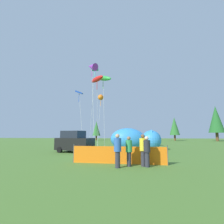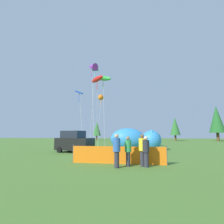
{
  "view_description": "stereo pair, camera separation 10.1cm",
  "coord_description": "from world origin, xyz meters",
  "px_view_note": "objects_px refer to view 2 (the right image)",
  "views": [
    {
      "loc": [
        2.61,
        -15.73,
        1.92
      ],
      "look_at": [
        0.24,
        5.21,
        4.54
      ],
      "focal_mm": 28.0,
      "sensor_mm": 36.0,
      "label": 1
    },
    {
      "loc": [
        2.71,
        -15.72,
        1.92
      ],
      "look_at": [
        0.24,
        5.21,
        4.54
      ],
      "focal_mm": 28.0,
      "sensor_mm": 36.0,
      "label": 2
    }
  ],
  "objects_px": {
    "kite_red_lizard": "(97,79)",
    "kite_green_fish": "(103,78)",
    "folding_chair": "(142,150)",
    "spectator_in_grey_shirt": "(146,150)",
    "spectator_in_blue_shirt": "(142,149)",
    "kite_purple_delta": "(92,67)",
    "spectator_in_black_shirt": "(128,150)",
    "kite_teal_diamond": "(95,70)",
    "kite_blue_box": "(79,93)",
    "kite_orange_flower": "(101,97)",
    "parked_car": "(74,142)",
    "inflatable_cat": "(134,140)",
    "spectator_in_yellow_shirt": "(117,149)"
  },
  "relations": [
    {
      "from": "kite_red_lizard",
      "to": "kite_green_fish",
      "type": "bearing_deg",
      "value": 30.74
    },
    {
      "from": "folding_chair",
      "to": "spectator_in_grey_shirt",
      "type": "bearing_deg",
      "value": -52.19
    },
    {
      "from": "spectator_in_blue_shirt",
      "to": "kite_purple_delta",
      "type": "height_order",
      "value": "kite_purple_delta"
    },
    {
      "from": "kite_green_fish",
      "to": "spectator_in_blue_shirt",
      "type": "bearing_deg",
      "value": -67.45
    },
    {
      "from": "spectator_in_black_shirt",
      "to": "kite_red_lizard",
      "type": "xyz_separation_m",
      "value": [
        -3.93,
        9.58,
        7.53
      ]
    },
    {
      "from": "kite_teal_diamond",
      "to": "kite_blue_box",
      "type": "height_order",
      "value": "kite_teal_diamond"
    },
    {
      "from": "kite_green_fish",
      "to": "spectator_in_black_shirt",
      "type": "bearing_deg",
      "value": -71.95
    },
    {
      "from": "spectator_in_blue_shirt",
      "to": "kite_orange_flower",
      "type": "bearing_deg",
      "value": 109.53
    },
    {
      "from": "spectator_in_black_shirt",
      "to": "kite_orange_flower",
      "type": "height_order",
      "value": "kite_orange_flower"
    },
    {
      "from": "parked_car",
      "to": "kite_orange_flower",
      "type": "distance_m",
      "value": 10.24
    },
    {
      "from": "spectator_in_grey_shirt",
      "to": "kite_orange_flower",
      "type": "xyz_separation_m",
      "value": [
        -5.51,
        15.19,
        6.43
      ]
    },
    {
      "from": "inflatable_cat",
      "to": "spectator_in_black_shirt",
      "type": "xyz_separation_m",
      "value": [
        -0.48,
        -10.42,
        -0.23
      ]
    },
    {
      "from": "folding_chair",
      "to": "kite_teal_diamond",
      "type": "xyz_separation_m",
      "value": [
        -5.98,
        7.95,
        10.27
      ]
    },
    {
      "from": "spectator_in_yellow_shirt",
      "to": "kite_orange_flower",
      "type": "bearing_deg",
      "value": 103.78
    },
    {
      "from": "folding_chair",
      "to": "kite_teal_diamond",
      "type": "height_order",
      "value": "kite_teal_diamond"
    },
    {
      "from": "spectator_in_grey_shirt",
      "to": "kite_green_fish",
      "type": "xyz_separation_m",
      "value": [
        -4.3,
        10.1,
        7.75
      ]
    },
    {
      "from": "folding_chair",
      "to": "spectator_in_grey_shirt",
      "type": "height_order",
      "value": "spectator_in_grey_shirt"
    },
    {
      "from": "spectator_in_blue_shirt",
      "to": "kite_blue_box",
      "type": "bearing_deg",
      "value": 124.38
    },
    {
      "from": "parked_car",
      "to": "spectator_in_blue_shirt",
      "type": "relative_size",
      "value": 2.25
    },
    {
      "from": "parked_car",
      "to": "spectator_in_grey_shirt",
      "type": "bearing_deg",
      "value": -28.1
    },
    {
      "from": "kite_green_fish",
      "to": "spectator_in_yellow_shirt",
      "type": "bearing_deg",
      "value": -76.02
    },
    {
      "from": "spectator_in_black_shirt",
      "to": "kite_purple_delta",
      "type": "relative_size",
      "value": 0.16
    },
    {
      "from": "folding_chair",
      "to": "kite_blue_box",
      "type": "height_order",
      "value": "kite_blue_box"
    },
    {
      "from": "folding_chair",
      "to": "kite_blue_box",
      "type": "xyz_separation_m",
      "value": [
        -7.63,
        6.18,
        6.57
      ]
    },
    {
      "from": "spectator_in_black_shirt",
      "to": "kite_teal_diamond",
      "type": "xyz_separation_m",
      "value": [
        -4.9,
        12.67,
        9.86
      ]
    },
    {
      "from": "inflatable_cat",
      "to": "kite_orange_flower",
      "type": "xyz_separation_m",
      "value": [
        -4.94,
        4.65,
        6.21
      ]
    },
    {
      "from": "kite_purple_delta",
      "to": "spectator_in_yellow_shirt",
      "type": "bearing_deg",
      "value": -68.68
    },
    {
      "from": "inflatable_cat",
      "to": "kite_red_lizard",
      "type": "distance_m",
      "value": 8.57
    },
    {
      "from": "kite_teal_diamond",
      "to": "kite_blue_box",
      "type": "distance_m",
      "value": 4.42
    },
    {
      "from": "kite_purple_delta",
      "to": "spectator_in_grey_shirt",
      "type": "bearing_deg",
      "value": -59.96
    },
    {
      "from": "spectator_in_yellow_shirt",
      "to": "kite_green_fish",
      "type": "height_order",
      "value": "kite_green_fish"
    },
    {
      "from": "spectator_in_yellow_shirt",
      "to": "spectator_in_black_shirt",
      "type": "bearing_deg",
      "value": 40.36
    },
    {
      "from": "parked_car",
      "to": "spectator_in_blue_shirt",
      "type": "height_order",
      "value": "parked_car"
    },
    {
      "from": "spectator_in_yellow_shirt",
      "to": "kite_blue_box",
      "type": "distance_m",
      "value": 14.23
    },
    {
      "from": "kite_orange_flower",
      "to": "kite_green_fish",
      "type": "xyz_separation_m",
      "value": [
        1.21,
        -5.09,
        1.31
      ]
    },
    {
      "from": "spectator_in_black_shirt",
      "to": "spectator_in_blue_shirt",
      "type": "bearing_deg",
      "value": 7.3
    },
    {
      "from": "spectator_in_yellow_shirt",
      "to": "kite_green_fish",
      "type": "distance_m",
      "value": 13.28
    },
    {
      "from": "spectator_in_grey_shirt",
      "to": "kite_red_lizard",
      "type": "xyz_separation_m",
      "value": [
        -4.98,
        9.69,
        7.52
      ]
    },
    {
      "from": "spectator_in_blue_shirt",
      "to": "kite_green_fish",
      "type": "relative_size",
      "value": 0.2
    },
    {
      "from": "folding_chair",
      "to": "spectator_in_blue_shirt",
      "type": "xyz_separation_m",
      "value": [
        -0.24,
        -4.61,
        0.49
      ]
    },
    {
      "from": "parked_car",
      "to": "spectator_in_yellow_shirt",
      "type": "height_order",
      "value": "parked_car"
    },
    {
      "from": "spectator_in_black_shirt",
      "to": "inflatable_cat",
      "type": "bearing_deg",
      "value": 87.36
    },
    {
      "from": "kite_orange_flower",
      "to": "spectator_in_yellow_shirt",
      "type": "bearing_deg",
      "value": -76.22
    },
    {
      "from": "inflatable_cat",
      "to": "kite_purple_delta",
      "type": "relative_size",
      "value": 0.56
    },
    {
      "from": "kite_teal_diamond",
      "to": "kite_red_lizard",
      "type": "relative_size",
      "value": 1.28
    },
    {
      "from": "spectator_in_grey_shirt",
      "to": "kite_blue_box",
      "type": "xyz_separation_m",
      "value": [
        -7.59,
        11.02,
        6.15
      ]
    },
    {
      "from": "parked_car",
      "to": "folding_chair",
      "type": "distance_m",
      "value": 7.29
    },
    {
      "from": "inflatable_cat",
      "to": "spectator_in_blue_shirt",
      "type": "height_order",
      "value": "inflatable_cat"
    },
    {
      "from": "parked_car",
      "to": "inflatable_cat",
      "type": "distance_m",
      "value": 7.06
    },
    {
      "from": "kite_orange_flower",
      "to": "kite_purple_delta",
      "type": "distance_m",
      "value": 6.02
    }
  ]
}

